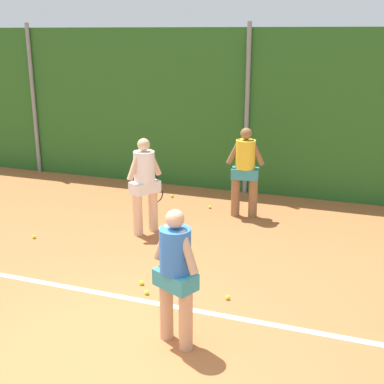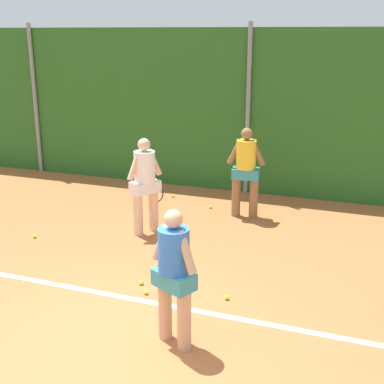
{
  "view_description": "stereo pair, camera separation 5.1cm",
  "coord_description": "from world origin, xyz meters",
  "px_view_note": "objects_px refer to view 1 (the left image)",
  "views": [
    {
      "loc": [
        2.64,
        -4.49,
        3.5
      ],
      "look_at": [
        -0.01,
        2.93,
        1.04
      ],
      "focal_mm": 48.28,
      "sensor_mm": 36.0,
      "label": 1
    },
    {
      "loc": [
        2.68,
        -4.47,
        3.5
      ],
      "look_at": [
        -0.01,
        2.93,
        1.04
      ],
      "focal_mm": 48.28,
      "sensor_mm": 36.0,
      "label": 2
    }
  ],
  "objects_px": {
    "player_backcourt_far": "(245,168)",
    "tennis_ball_7": "(228,297)",
    "player_foreground_near": "(175,271)",
    "tennis_ball_1": "(142,283)",
    "tennis_ball_0": "(210,207)",
    "tennis_ball_4": "(34,237)",
    "tennis_ball_8": "(172,196)",
    "player_midcourt": "(145,181)",
    "tennis_ball_3": "(147,292)"
  },
  "relations": [
    {
      "from": "player_backcourt_far",
      "to": "tennis_ball_7",
      "type": "height_order",
      "value": "player_backcourt_far"
    },
    {
      "from": "player_midcourt",
      "to": "tennis_ball_3",
      "type": "distance_m",
      "value": 2.52
    },
    {
      "from": "tennis_ball_4",
      "to": "tennis_ball_8",
      "type": "bearing_deg",
      "value": 64.81
    },
    {
      "from": "player_midcourt",
      "to": "tennis_ball_8",
      "type": "xyz_separation_m",
      "value": [
        -0.32,
        2.08,
        -0.94
      ]
    },
    {
      "from": "player_backcourt_far",
      "to": "tennis_ball_8",
      "type": "relative_size",
      "value": 26.77
    },
    {
      "from": "player_midcourt",
      "to": "player_backcourt_far",
      "type": "height_order",
      "value": "player_backcourt_far"
    },
    {
      "from": "tennis_ball_0",
      "to": "tennis_ball_7",
      "type": "distance_m",
      "value": 3.8
    },
    {
      "from": "player_foreground_near",
      "to": "tennis_ball_1",
      "type": "height_order",
      "value": "player_foreground_near"
    },
    {
      "from": "player_foreground_near",
      "to": "player_backcourt_far",
      "type": "bearing_deg",
      "value": -60.86
    },
    {
      "from": "player_midcourt",
      "to": "tennis_ball_1",
      "type": "relative_size",
      "value": 26.36
    },
    {
      "from": "tennis_ball_3",
      "to": "tennis_ball_8",
      "type": "relative_size",
      "value": 1.0
    },
    {
      "from": "tennis_ball_7",
      "to": "tennis_ball_4",
      "type": "bearing_deg",
      "value": 166.07
    },
    {
      "from": "tennis_ball_0",
      "to": "tennis_ball_4",
      "type": "xyz_separation_m",
      "value": [
        -2.44,
        -2.59,
        0.0
      ]
    },
    {
      "from": "player_backcourt_far",
      "to": "tennis_ball_1",
      "type": "height_order",
      "value": "player_backcourt_far"
    },
    {
      "from": "tennis_ball_4",
      "to": "tennis_ball_8",
      "type": "relative_size",
      "value": 1.0
    },
    {
      "from": "tennis_ball_7",
      "to": "tennis_ball_8",
      "type": "bearing_deg",
      "value": 121.15
    },
    {
      "from": "tennis_ball_0",
      "to": "tennis_ball_3",
      "type": "bearing_deg",
      "value": -85.69
    },
    {
      "from": "tennis_ball_3",
      "to": "tennis_ball_8",
      "type": "xyz_separation_m",
      "value": [
        -1.3,
        4.21,
        0.0
      ]
    },
    {
      "from": "tennis_ball_8",
      "to": "player_backcourt_far",
      "type": "bearing_deg",
      "value": -19.96
    },
    {
      "from": "player_backcourt_far",
      "to": "tennis_ball_1",
      "type": "bearing_deg",
      "value": -109.5
    },
    {
      "from": "player_foreground_near",
      "to": "player_midcourt",
      "type": "xyz_separation_m",
      "value": [
        -1.79,
        3.08,
        0.04
      ]
    },
    {
      "from": "player_foreground_near",
      "to": "tennis_ball_3",
      "type": "distance_m",
      "value": 1.54
    },
    {
      "from": "player_backcourt_far",
      "to": "player_midcourt",
      "type": "bearing_deg",
      "value": -143.63
    },
    {
      "from": "tennis_ball_1",
      "to": "tennis_ball_4",
      "type": "relative_size",
      "value": 1.0
    },
    {
      "from": "player_backcourt_far",
      "to": "tennis_ball_8",
      "type": "distance_m",
      "value": 2.13
    },
    {
      "from": "tennis_ball_0",
      "to": "tennis_ball_4",
      "type": "bearing_deg",
      "value": -133.29
    },
    {
      "from": "tennis_ball_8",
      "to": "tennis_ball_3",
      "type": "bearing_deg",
      "value": -72.85
    },
    {
      "from": "player_foreground_near",
      "to": "player_backcourt_far",
      "type": "distance_m",
      "value": 4.52
    },
    {
      "from": "player_midcourt",
      "to": "player_backcourt_far",
      "type": "distance_m",
      "value": 2.05
    },
    {
      "from": "tennis_ball_3",
      "to": "player_backcourt_far",
      "type": "bearing_deg",
      "value": 82.24
    },
    {
      "from": "player_foreground_near",
      "to": "tennis_ball_1",
      "type": "relative_size",
      "value": 25.12
    },
    {
      "from": "tennis_ball_0",
      "to": "tennis_ball_8",
      "type": "distance_m",
      "value": 1.1
    },
    {
      "from": "player_foreground_near",
      "to": "tennis_ball_8",
      "type": "bearing_deg",
      "value": -42.73
    },
    {
      "from": "player_backcourt_far",
      "to": "player_foreground_near",
      "type": "bearing_deg",
      "value": -93.96
    },
    {
      "from": "tennis_ball_0",
      "to": "player_midcourt",
      "type": "bearing_deg",
      "value": -112.81
    },
    {
      "from": "player_midcourt",
      "to": "tennis_ball_7",
      "type": "bearing_deg",
      "value": -102.26
    },
    {
      "from": "tennis_ball_0",
      "to": "tennis_ball_4",
      "type": "relative_size",
      "value": 1.0
    },
    {
      "from": "player_foreground_near",
      "to": "tennis_ball_7",
      "type": "relative_size",
      "value": 25.12
    },
    {
      "from": "player_backcourt_far",
      "to": "tennis_ball_4",
      "type": "height_order",
      "value": "player_backcourt_far"
    },
    {
      "from": "tennis_ball_0",
      "to": "tennis_ball_3",
      "type": "height_order",
      "value": "same"
    },
    {
      "from": "player_midcourt",
      "to": "tennis_ball_0",
      "type": "distance_m",
      "value": 2.02
    },
    {
      "from": "player_foreground_near",
      "to": "tennis_ball_4",
      "type": "xyz_separation_m",
      "value": [
        -3.53,
        2.14,
        -0.9
      ]
    },
    {
      "from": "tennis_ball_8",
      "to": "player_foreground_near",
      "type": "bearing_deg",
      "value": -67.76
    },
    {
      "from": "tennis_ball_3",
      "to": "tennis_ball_7",
      "type": "bearing_deg",
      "value": 12.42
    },
    {
      "from": "tennis_ball_0",
      "to": "tennis_ball_7",
      "type": "bearing_deg",
      "value": -68.6
    },
    {
      "from": "player_foreground_near",
      "to": "tennis_ball_4",
      "type": "height_order",
      "value": "player_foreground_near"
    },
    {
      "from": "player_midcourt",
      "to": "tennis_ball_7",
      "type": "xyz_separation_m",
      "value": [
        2.08,
        -1.89,
        -0.94
      ]
    },
    {
      "from": "tennis_ball_1",
      "to": "tennis_ball_8",
      "type": "bearing_deg",
      "value": 105.63
    },
    {
      "from": "player_midcourt",
      "to": "tennis_ball_8",
      "type": "height_order",
      "value": "player_midcourt"
    },
    {
      "from": "player_foreground_near",
      "to": "tennis_ball_4",
      "type": "relative_size",
      "value": 25.12
    }
  ]
}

